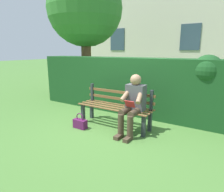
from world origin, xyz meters
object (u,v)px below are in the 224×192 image
object	(u,v)px
park_bench	(116,107)
handbag	(80,123)
tree	(84,11)
person_seated	(133,103)

from	to	relation	value
park_bench	handbag	distance (m)	0.85
tree	handbag	world-z (taller)	tree
park_bench	tree	size ratio (longest dim) A/B	0.39
person_seated	park_bench	bearing A→B (deg)	-18.22
tree	handbag	xyz separation A→B (m)	(-2.08, 2.71, -2.88)
park_bench	tree	xyz separation A→B (m)	(2.65, -2.16, 2.56)
handbag	tree	bearing A→B (deg)	-52.49
person_seated	handbag	size ratio (longest dim) A/B	3.51
park_bench	tree	world-z (taller)	tree
handbag	park_bench	bearing A→B (deg)	-135.79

